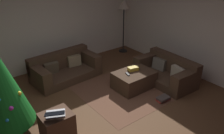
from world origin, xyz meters
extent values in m
plane|color=brown|center=(0.00, 0.00, 0.00)|extent=(6.40, 6.40, 0.00)
cube|color=silver|center=(0.00, 3.14, 1.30)|extent=(6.40, 0.12, 2.60)
cube|color=silver|center=(3.14, 0.00, 1.30)|extent=(0.12, 6.40, 2.60)
cube|color=#473323|center=(0.24, 2.15, 0.11)|extent=(1.80, 1.03, 0.21)
cube|color=#473323|center=(0.22, 2.48, 0.43)|extent=(1.75, 0.37, 0.45)
cube|color=#473323|center=(0.99, 2.21, 0.38)|extent=(0.31, 0.91, 0.33)
cube|color=#473323|center=(-0.50, 2.09, 0.38)|extent=(0.31, 0.91, 0.33)
cube|color=#8C7A5B|center=(0.58, 2.30, 0.36)|extent=(0.37, 0.18, 0.31)
cube|color=brown|center=(-0.11, 2.25, 0.36)|extent=(0.37, 0.18, 0.31)
cube|color=#473323|center=(2.15, 0.43, 0.11)|extent=(0.90, 1.56, 0.21)
cube|color=#473323|center=(2.45, 0.42, 0.43)|extent=(0.29, 1.54, 0.44)
cube|color=#473323|center=(2.13, -0.21, 0.37)|extent=(0.85, 0.27, 0.32)
cube|color=#473323|center=(2.17, 1.08, 0.37)|extent=(0.85, 0.27, 0.32)
cube|color=#BCB299|center=(2.24, 0.12, 0.36)|extent=(0.18, 0.38, 0.30)
cube|color=#716B5B|center=(2.26, 0.74, 0.36)|extent=(0.21, 0.38, 0.31)
cube|color=#473323|center=(1.33, 0.71, 0.21)|extent=(0.95, 0.69, 0.42)
cube|color=gold|center=(1.39, 0.81, 0.46)|extent=(0.28, 0.20, 0.09)
cube|color=black|center=(1.13, 0.72, 0.43)|extent=(0.10, 0.17, 0.02)
cylinder|color=brown|center=(-1.61, 0.90, 0.13)|extent=(0.10, 0.10, 0.27)
sphere|color=yellow|center=(-1.34, 0.71, 0.85)|extent=(0.08, 0.08, 0.08)
sphere|color=#CC33BF|center=(-1.41, 0.75, 0.98)|extent=(0.07, 0.07, 0.07)
sphere|color=#CC33BF|center=(-1.55, 0.54, 0.73)|extent=(0.08, 0.08, 0.08)
sphere|color=#2699E5|center=(-1.65, 0.49, 0.57)|extent=(0.06, 0.06, 0.06)
cube|color=#4C3323|center=(-0.95, 0.17, 0.28)|extent=(0.52, 0.44, 0.56)
cube|color=silver|center=(-0.95, 0.17, 0.57)|extent=(0.38, 0.34, 0.02)
cube|color=black|center=(-1.02, 0.04, 0.68)|extent=(0.38, 0.33, 0.09)
cube|color=#B7332D|center=(1.47, -0.12, 0.02)|extent=(0.32, 0.21, 0.04)
cube|color=#4C423D|center=(1.46, -0.14, 0.07)|extent=(0.29, 0.20, 0.05)
cylinder|color=black|center=(2.69, 2.72, 0.01)|extent=(0.28, 0.28, 0.02)
cylinder|color=black|center=(2.69, 2.72, 0.73)|extent=(0.04, 0.04, 1.45)
cone|color=beige|center=(2.69, 2.72, 1.57)|extent=(0.36, 0.36, 0.24)
cube|color=brown|center=(1.33, 0.71, 0.00)|extent=(2.60, 2.00, 0.01)
camera|label=1|loc=(-2.14, -2.91, 2.96)|focal=37.19mm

